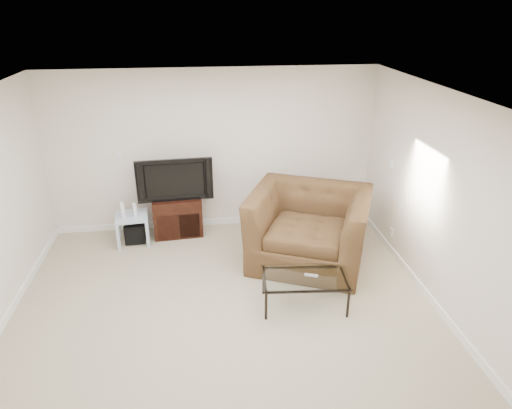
{
  "coord_description": "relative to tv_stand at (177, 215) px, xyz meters",
  "views": [
    {
      "loc": [
        -0.2,
        -4.25,
        3.36
      ],
      "look_at": [
        0.5,
        1.2,
        0.9
      ],
      "focal_mm": 32.0,
      "sensor_mm": 36.0,
      "label": 1
    }
  ],
  "objects": [
    {
      "name": "floor",
      "position": [
        0.6,
        -2.28,
        -0.31
      ],
      "size": [
        5.0,
        5.0,
        0.0
      ],
      "primitive_type": "plane",
      "color": "tan",
      "rests_on": "ground"
    },
    {
      "name": "ceiling",
      "position": [
        0.6,
        -2.28,
        2.19
      ],
      "size": [
        5.0,
        5.0,
        0.0
      ],
      "primitive_type": "plane",
      "color": "white",
      "rests_on": "ground"
    },
    {
      "name": "wall_back",
      "position": [
        0.6,
        0.22,
        0.94
      ],
      "size": [
        5.0,
        0.02,
        2.5
      ],
      "primitive_type": "cube",
      "color": "silver",
      "rests_on": "ground"
    },
    {
      "name": "wall_right",
      "position": [
        3.1,
        -2.28,
        0.94
      ],
      "size": [
        0.02,
        5.0,
        2.5
      ],
      "primitive_type": "cube",
      "color": "silver",
      "rests_on": "ground"
    },
    {
      "name": "plate_back",
      "position": [
        -0.8,
        0.21,
        0.94
      ],
      "size": [
        0.12,
        0.02,
        0.12
      ],
      "primitive_type": "cube",
      "color": "white",
      "rests_on": "wall_back"
    },
    {
      "name": "plate_right_switch",
      "position": [
        3.09,
        -0.68,
        0.94
      ],
      "size": [
        0.02,
        0.09,
        0.13
      ],
      "primitive_type": "cube",
      "color": "white",
      "rests_on": "wall_right"
    },
    {
      "name": "plate_right_outlet",
      "position": [
        3.09,
        -0.98,
        -0.01
      ],
      "size": [
        0.02,
        0.08,
        0.12
      ],
      "primitive_type": "cube",
      "color": "white",
      "rests_on": "wall_right"
    },
    {
      "name": "tv_stand",
      "position": [
        0.0,
        0.0,
        0.0
      ],
      "size": [
        0.78,
        0.57,
        0.61
      ],
      "primitive_type": null,
      "rotation": [
        0.0,
        0.0,
        0.08
      ],
      "color": "black",
      "rests_on": "floor"
    },
    {
      "name": "dvd_player",
      "position": [
        0.0,
        -0.04,
        0.2
      ],
      "size": [
        0.47,
        0.35,
        0.06
      ],
      "primitive_type": "cube",
      "rotation": [
        0.0,
        0.0,
        0.08
      ],
      "color": "black",
      "rests_on": "tv_stand"
    },
    {
      "name": "television",
      "position": [
        0.0,
        -0.03,
        0.63
      ],
      "size": [
        1.06,
        0.27,
        0.65
      ],
      "primitive_type": "imported",
      "rotation": [
        0.0,
        0.0,
        0.06
      ],
      "color": "black",
      "rests_on": "tv_stand"
    },
    {
      "name": "side_table",
      "position": [
        -0.66,
        -0.23,
        -0.08
      ],
      "size": [
        0.51,
        0.51,
        0.45
      ],
      "primitive_type": null,
      "rotation": [
        0.0,
        0.0,
        0.11
      ],
      "color": "silver",
      "rests_on": "floor"
    },
    {
      "name": "subwoofer",
      "position": [
        -0.64,
        -0.21,
        -0.15
      ],
      "size": [
        0.31,
        0.31,
        0.3
      ],
      "primitive_type": "cube",
      "rotation": [
        0.0,
        0.0,
        0.03
      ],
      "color": "black",
      "rests_on": "floor"
    },
    {
      "name": "game_console",
      "position": [
        -0.77,
        -0.26,
        0.24
      ],
      "size": [
        0.08,
        0.16,
        0.21
      ],
      "primitive_type": "cube",
      "rotation": [
        0.0,
        0.0,
        0.24
      ],
      "color": "white",
      "rests_on": "side_table"
    },
    {
      "name": "game_case",
      "position": [
        -0.6,
        -0.24,
        0.23
      ],
      "size": [
        0.08,
        0.14,
        0.18
      ],
      "primitive_type": "cube",
      "rotation": [
        0.0,
        0.0,
        0.25
      ],
      "color": "silver",
      "rests_on": "side_table"
    },
    {
      "name": "recliner",
      "position": [
        1.83,
        -1.08,
        0.38
      ],
      "size": [
        1.85,
        1.56,
        1.37
      ],
      "primitive_type": "imported",
      "rotation": [
        0.0,
        0.0,
        -0.41
      ],
      "color": "brown",
      "rests_on": "floor"
    },
    {
      "name": "coffee_table",
      "position": [
        1.55,
        -2.1,
        -0.11
      ],
      "size": [
        1.06,
        0.66,
        0.4
      ],
      "primitive_type": null,
      "rotation": [
        0.0,
        0.0,
        -0.09
      ],
      "color": "black",
      "rests_on": "floor"
    },
    {
      "name": "remote",
      "position": [
        1.63,
        -2.1,
        0.1
      ],
      "size": [
        0.16,
        0.1,
        0.02
      ],
      "primitive_type": "cube",
      "rotation": [
        0.0,
        0.0,
        -0.35
      ],
      "color": "#B2B2B7",
      "rests_on": "coffee_table"
    }
  ]
}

